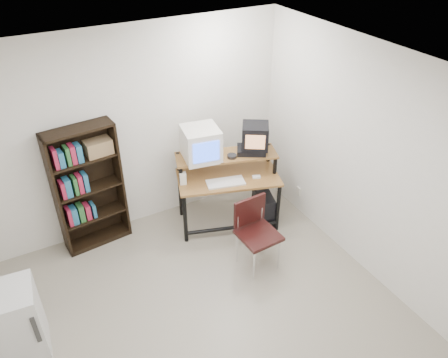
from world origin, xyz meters
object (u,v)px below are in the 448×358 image
crt_tv (255,136)px  school_chair (255,227)px  mini_fridge (15,324)px  bookshelf (88,186)px  crt_monitor (201,144)px  pc_tower (263,207)px  computer_desk (228,178)px

crt_tv → school_chair: bearing=-88.4°
mini_fridge → school_chair: bearing=4.4°
mini_fridge → bookshelf: bearing=55.3°
school_chair → mini_fridge: size_ratio=1.08×
crt_tv → mini_fridge: (-3.10, -0.82, -0.80)m
school_chair → mini_fridge: 2.62m
crt_monitor → pc_tower: 1.26m
computer_desk → crt_monitor: (-0.28, 0.19, 0.48)m
crt_tv → school_chair: crt_tv is taller
school_chair → computer_desk: bearing=80.0°
crt_tv → school_chair: size_ratio=0.51×
crt_tv → pc_tower: crt_tv is taller
mini_fridge → crt_tv: bearing=19.5°
crt_monitor → mini_fridge: 2.75m
crt_monitor → computer_desk: bearing=-25.5°
mini_fridge → crt_monitor: bearing=27.2°
computer_desk → crt_tv: (0.39, -0.00, 0.51)m
crt_tv → bookshelf: 2.13m
computer_desk → mini_fridge: bearing=-145.5°
crt_tv → computer_desk: bearing=-148.1°
computer_desk → bookshelf: 1.72m
crt_monitor → school_chair: (0.17, -1.03, -0.64)m
crt_monitor → school_chair: crt_monitor is taller
school_chair → mini_fridge: (-2.61, 0.01, -0.13)m
computer_desk → crt_tv: bearing=17.5°
bookshelf → mini_fridge: bearing=-135.4°
computer_desk → pc_tower: 0.69m
computer_desk → pc_tower: bearing=-7.0°
bookshelf → crt_tv: bearing=-19.2°
school_chair → bookshelf: bookshelf is taller
computer_desk → crt_monitor: 0.58m
school_chair → bookshelf: (-1.55, 1.31, 0.29)m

